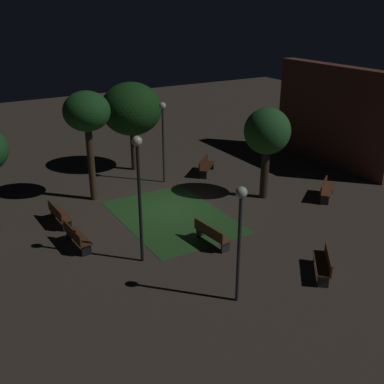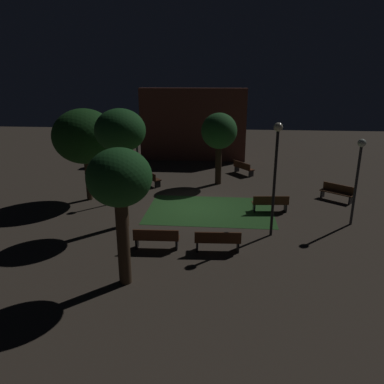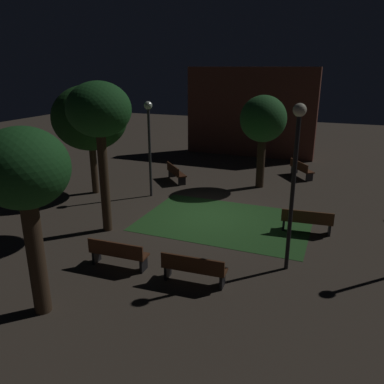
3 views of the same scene
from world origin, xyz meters
name	(u,v)px [view 1 (image 1 of 3)]	position (x,y,z in m)	size (l,w,h in m)	color
ground_plane	(171,210)	(0.00, 0.00, 0.00)	(60.00, 60.00, 0.00)	#473D33
grass_lawn	(173,217)	(0.71, -0.29, 0.01)	(6.41, 4.44, 0.01)	#2D6028
bench_by_lamp	(59,214)	(-1.21, -4.89, 0.48)	(1.82, 0.56, 0.88)	brown
bench_path_side	(76,236)	(1.22, -4.89, 0.48)	(1.82, 0.58, 0.88)	#512D19
bench_back_row	(324,263)	(7.65, 2.01, 0.48)	(1.69, 1.52, 0.88)	brown
bench_front_right	(206,166)	(-3.32, 4.01, 0.48)	(1.58, 1.64, 0.88)	#422314
bench_front_left	(326,189)	(2.68, 7.23, 0.48)	(1.45, 1.74, 0.88)	brown
bench_corner	(211,234)	(3.75, -0.20, 0.48)	(1.84, 0.65, 0.88)	brown
tree_back_left	(87,114)	(-3.08, -2.64, 4.26)	(2.17, 2.17, 5.31)	#423021
tree_near_wall	(131,109)	(-6.08, 0.87, 3.52)	(3.35, 3.35, 4.99)	#423021
tree_tall_center	(267,133)	(0.99, 4.68, 3.30)	(2.21, 2.21, 4.48)	#38281C
lamp_post_plaza_east	(139,180)	(3.48, -3.10, 3.26)	(0.36, 0.36, 4.84)	black
lamp_post_near_wall	(163,129)	(-3.40, 1.42, 2.95)	(0.36, 0.36, 4.31)	#333338
lamp_post_path_center	(240,224)	(7.32, -1.52, 2.76)	(0.36, 0.36, 3.99)	#333338
building_wall_backdrop	(333,116)	(-1.27, 11.48, 2.86)	(8.49, 0.80, 5.72)	brown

